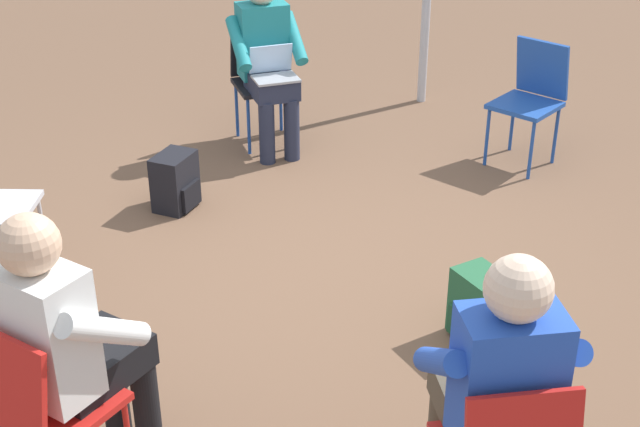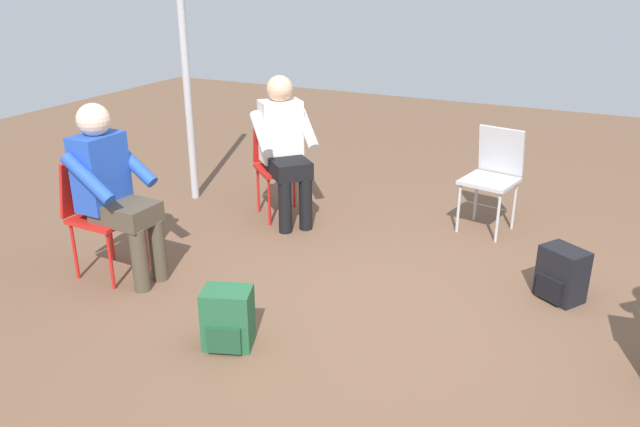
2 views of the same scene
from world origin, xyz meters
name	(u,v)px [view 1 (image 1 of 2)]	position (x,y,z in m)	size (l,w,h in m)	color
ground_plane	(329,270)	(0.00, 0.00, 0.00)	(14.00, 14.00, 0.00)	brown
chair_northeast	(531,94)	(1.63, 1.20, 0.50)	(0.58, 0.58, 0.85)	#1E4799
chair_southwest	(39,404)	(-1.36, -1.52, 0.50)	(0.58, 0.59, 0.85)	red
chair_north	(261,74)	(-0.13, 1.93, 0.50)	(0.46, 0.49, 0.85)	black
person_with_laptop	(267,55)	(-0.11, 1.76, 0.69)	(0.55, 0.56, 1.24)	#23283D
person_in_white	(67,337)	(-1.24, -1.39, 0.69)	(0.63, 0.63, 1.24)	black
person_in_blue	(496,382)	(0.22, -1.92, 0.69)	(0.50, 0.53, 1.24)	#4C4233
backpack_near_laptop_user	(175,184)	(-0.81, 0.92, 0.16)	(0.32, 0.34, 0.36)	black
backpack_by_empty_chair	(481,310)	(0.62, -0.75, 0.16)	(0.30, 0.33, 0.36)	#235B38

